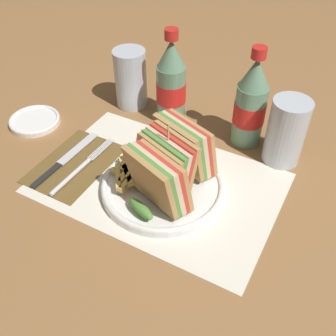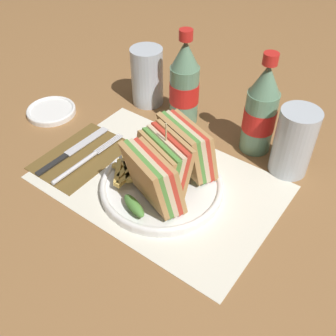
% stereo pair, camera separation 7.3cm
% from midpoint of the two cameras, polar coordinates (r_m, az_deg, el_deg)
% --- Properties ---
extents(ground_plane, '(4.00, 4.00, 0.00)m').
position_cam_midpoint_polar(ground_plane, '(0.77, -3.77, -1.41)').
color(ground_plane, olive).
extents(placemat, '(0.45, 0.30, 0.00)m').
position_cam_midpoint_polar(placemat, '(0.76, -4.08, -2.26)').
color(placemat, silver).
rests_on(placemat, ground_plane).
extents(plate_main, '(0.23, 0.23, 0.02)m').
position_cam_midpoint_polar(plate_main, '(0.74, -3.58, -2.76)').
color(plate_main, white).
rests_on(plate_main, ground_plane).
extents(club_sandwich, '(0.13, 0.21, 0.15)m').
position_cam_midpoint_polar(club_sandwich, '(0.69, -2.83, 0.36)').
color(club_sandwich, tan).
rests_on(club_sandwich, plate_main).
extents(fries_pile, '(0.09, 0.09, 0.02)m').
position_cam_midpoint_polar(fries_pile, '(0.74, -8.14, -0.81)').
color(fries_pile, '#E0B756').
rests_on(fries_pile, plate_main).
extents(ketchup_blob, '(0.04, 0.03, 0.01)m').
position_cam_midpoint_polar(ketchup_blob, '(0.77, -5.62, 0.94)').
color(ketchup_blob, maroon).
rests_on(ketchup_blob, plate_main).
extents(napkin, '(0.13, 0.19, 0.00)m').
position_cam_midpoint_polar(napkin, '(0.82, -15.82, 0.51)').
color(napkin, brown).
rests_on(napkin, ground_plane).
extents(fork, '(0.02, 0.19, 0.01)m').
position_cam_midpoint_polar(fork, '(0.80, -15.56, -0.44)').
color(fork, silver).
rests_on(fork, napkin).
extents(knife, '(0.02, 0.19, 0.00)m').
position_cam_midpoint_polar(knife, '(0.83, -17.16, 1.11)').
color(knife, black).
rests_on(knife, napkin).
extents(coke_bottle_near, '(0.07, 0.07, 0.21)m').
position_cam_midpoint_polar(coke_bottle_near, '(0.87, -1.99, 12.00)').
color(coke_bottle_near, slate).
rests_on(coke_bottle_near, ground_plane).
extents(coke_bottle_far, '(0.07, 0.07, 0.21)m').
position_cam_midpoint_polar(coke_bottle_far, '(0.81, 9.37, 9.00)').
color(coke_bottle_far, slate).
rests_on(coke_bottle_far, ground_plane).
extents(glass_near, '(0.08, 0.08, 0.14)m').
position_cam_midpoint_polar(glass_near, '(0.79, 14.16, 4.50)').
color(glass_near, silver).
rests_on(glass_near, ground_plane).
extents(glass_far, '(0.08, 0.08, 0.14)m').
position_cam_midpoint_polar(glass_far, '(0.95, -7.65, 12.16)').
color(glass_far, silver).
rests_on(glass_far, ground_plane).
extents(side_saucer, '(0.11, 0.11, 0.01)m').
position_cam_midpoint_polar(side_saucer, '(0.96, -20.89, 6.37)').
color(side_saucer, white).
rests_on(side_saucer, ground_plane).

